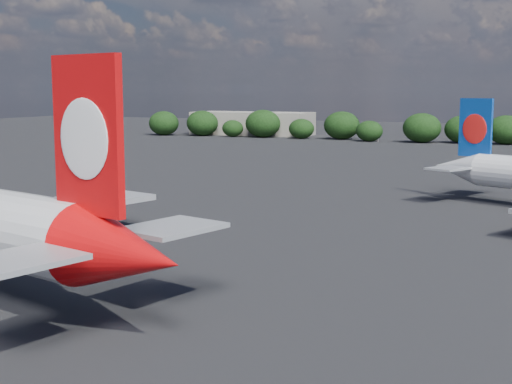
% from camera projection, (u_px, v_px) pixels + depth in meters
% --- Properties ---
extents(ground, '(500.00, 500.00, 0.00)m').
position_uv_depth(ground, '(288.00, 197.00, 106.71)').
color(ground, black).
rests_on(ground, ground).
extents(terminal_building, '(42.00, 16.00, 8.00)m').
position_uv_depth(terminal_building, '(252.00, 123.00, 251.64)').
color(terminal_building, gray).
rests_on(terminal_building, ground).
extents(highway_sign, '(6.00, 0.30, 4.50)m').
position_uv_depth(highway_sign, '(371.00, 131.00, 218.48)').
color(highway_sign, '#146726').
rests_on(highway_sign, ground).
extents(billboard_yellow, '(5.00, 0.30, 5.50)m').
position_uv_depth(billboard_yellow, '(474.00, 130.00, 211.81)').
color(billboard_yellow, gold).
rests_on(billboard_yellow, ground).
extents(horizon_treeline, '(209.81, 15.29, 9.23)m').
position_uv_depth(horizon_treeline, '(444.00, 129.00, 213.53)').
color(horizon_treeline, black).
rests_on(horizon_treeline, ground).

